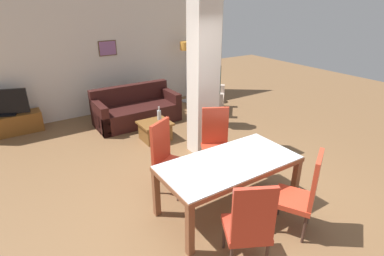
% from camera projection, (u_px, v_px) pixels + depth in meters
% --- Properties ---
extents(ground_plane, '(18.00, 18.00, 0.00)m').
position_uv_depth(ground_plane, '(227.00, 208.00, 4.22)').
color(ground_plane, brown).
extents(back_wall, '(7.20, 0.09, 2.70)m').
position_uv_depth(back_wall, '(106.00, 58.00, 7.36)').
color(back_wall, silver).
rests_on(back_wall, ground_plane).
extents(divider_pillar, '(0.46, 0.37, 2.70)m').
position_uv_depth(divider_pillar, '(203.00, 82.00, 5.30)').
color(divider_pillar, silver).
rests_on(divider_pillar, ground_plane).
extents(dining_table, '(1.87, 0.92, 0.75)m').
position_uv_depth(dining_table, '(229.00, 171.00, 3.98)').
color(dining_table, brown).
rests_on(dining_table, ground_plane).
extents(dining_chair_far_left, '(0.62, 0.62, 1.10)m').
position_uv_depth(dining_chair_far_left, '(167.00, 156.00, 4.42)').
color(dining_chair_far_left, '#BC3722').
rests_on(dining_chair_far_left, ground_plane).
extents(dining_chair_far_right, '(0.62, 0.62, 1.10)m').
position_uv_depth(dining_chair_far_right, '(216.00, 140.00, 4.91)').
color(dining_chair_far_right, '#BE3923').
rests_on(dining_chair_far_right, ground_plane).
extents(dining_chair_near_right, '(0.63, 0.63, 1.10)m').
position_uv_depth(dining_chair_near_right, '(303.00, 192.00, 3.59)').
color(dining_chair_near_right, '#BE3B24').
rests_on(dining_chair_near_right, ground_plane).
extents(dining_chair_near_left, '(0.62, 0.62, 1.10)m').
position_uv_depth(dining_chair_near_left, '(249.00, 224.00, 3.08)').
color(dining_chair_near_left, red).
rests_on(dining_chair_near_left, ground_plane).
extents(sofa, '(1.91, 0.90, 0.83)m').
position_uv_depth(sofa, '(136.00, 111.00, 7.04)').
color(sofa, '#341412').
rests_on(sofa, ground_plane).
extents(armchair, '(1.25, 1.26, 0.78)m').
position_uv_depth(armchair, '(205.00, 101.00, 7.74)').
color(armchair, '#C5AD9C').
rests_on(armchair, ground_plane).
extents(coffee_table, '(0.63, 0.57, 0.38)m').
position_uv_depth(coffee_table, '(155.00, 131.00, 6.19)').
color(coffee_table, brown).
rests_on(coffee_table, ground_plane).
extents(bottle, '(0.08, 0.08, 0.28)m').
position_uv_depth(bottle, '(159.00, 115.00, 6.22)').
color(bottle, '#B2B7BC').
rests_on(bottle, coffee_table).
extents(tv_stand, '(1.30, 0.40, 0.43)m').
position_uv_depth(tv_stand, '(9.00, 125.00, 6.42)').
color(tv_stand, brown).
rests_on(tv_stand, ground_plane).
extents(tv_screen, '(0.92, 0.32, 0.56)m').
position_uv_depth(tv_screen, '(3.00, 103.00, 6.22)').
color(tv_screen, black).
rests_on(tv_screen, tv_stand).
extents(floor_lamp, '(0.33, 0.33, 1.66)m').
position_uv_depth(floor_lamp, '(186.00, 52.00, 8.03)').
color(floor_lamp, '#B7B7BC').
rests_on(floor_lamp, ground_plane).
extents(standing_person, '(0.23, 0.38, 1.62)m').
position_uv_depth(standing_person, '(211.00, 86.00, 6.58)').
color(standing_person, '#2D425C').
rests_on(standing_person, ground_plane).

